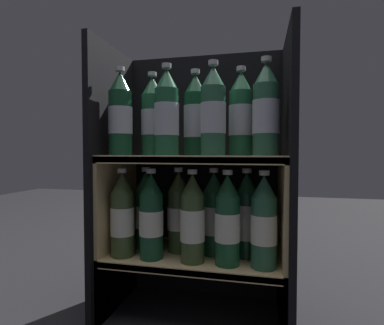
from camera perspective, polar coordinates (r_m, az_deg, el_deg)
fridge_back_wall at (r=1.16m, az=2.27°, el=-2.57°), size 0.62×0.02×0.92m
fridge_side_left at (r=1.11m, az=-14.74°, el=-2.87°), size 0.02×0.34×0.92m
fridge_side_right at (r=0.99m, az=17.83°, el=-3.51°), size 0.02×0.34×0.92m
shelf_lower at (r=1.06m, az=0.45°, el=-18.97°), size 0.58×0.30×0.22m
shelf_upper at (r=1.01m, az=0.49°, el=-7.28°), size 0.58×0.30×0.54m
bottle_upper_front_0 at (r=1.01m, az=-13.49°, el=8.62°), size 0.08×0.08×0.29m
bottle_upper_front_1 at (r=0.95m, az=-4.84°, el=9.05°), size 0.08×0.08×0.29m
bottle_upper_front_2 at (r=0.91m, az=4.04°, el=9.32°), size 0.08×0.08×0.29m
bottle_upper_front_3 at (r=0.90m, az=13.90°, el=9.33°), size 0.08×0.08×0.29m
bottle_upper_back_0 at (r=1.05m, az=-7.55°, el=8.37°), size 0.08×0.08×0.29m
bottle_upper_back_1 at (r=1.01m, az=0.64°, el=8.61°), size 0.08×0.08×0.29m
bottle_upper_back_2 at (r=0.99m, az=9.28°, el=8.74°), size 0.08×0.08×0.29m
bottle_lower_front_0 at (r=1.02m, az=-13.12°, el=-9.97°), size 0.08×0.08×0.29m
bottle_lower_front_1 at (r=0.98m, az=-7.77°, el=-10.39°), size 0.08×0.08×0.29m
bottle_lower_front_2 at (r=0.94m, az=0.08°, el=-10.92°), size 0.08×0.08×0.29m
bottle_lower_front_3 at (r=0.93m, az=6.75°, el=-11.15°), size 0.08×0.08×0.29m
bottle_lower_front_4 at (r=0.92m, az=13.51°, el=-11.26°), size 0.08×0.08×0.29m
bottle_lower_back_0 at (r=1.08m, az=-8.69°, el=-9.27°), size 0.08×0.08×0.29m
bottle_lower_back_1 at (r=1.04m, az=-2.57°, el=-9.65°), size 0.08×0.08×0.29m
bottle_lower_back_2 at (r=1.01m, az=4.18°, el=-9.98°), size 0.08×0.08×0.29m
bottle_lower_back_3 at (r=1.00m, az=10.35°, el=-10.18°), size 0.08×0.08×0.29m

